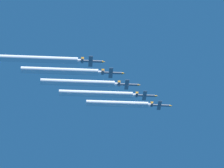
{
  "coord_description": "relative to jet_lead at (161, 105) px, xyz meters",
  "views": [
    {
      "loc": [
        330.89,
        -28.36,
        1.45
      ],
      "look_at": [
        -0.19,
        -8.91,
        243.86
      ],
      "focal_mm": 122.1,
      "sensor_mm": 36.0,
      "label": 1
    }
  ],
  "objects": [
    {
      "name": "jet_fourth_echelon",
      "position": [
        35.18,
        -29.71,
        -4.59
      ],
      "size": [
        8.88,
        12.94,
        3.11
      ],
      "color": "slate"
    },
    {
      "name": "smoke_trail_fourth_echelon",
      "position": [
        35.18,
        -56.72,
        -4.62
      ],
      "size": [
        3.51,
        42.23,
        3.51
      ],
      "color": "white"
    },
    {
      "name": "jet_fifth_echelon",
      "position": [
        47.16,
        -40.76,
        -6.63
      ],
      "size": [
        8.88,
        12.94,
        3.11
      ],
      "color": "slate"
    },
    {
      "name": "smoke_trail_lead",
      "position": [
        0.0,
        -24.23,
        -0.03
      ],
      "size": [
        3.51,
        36.66,
        3.51
      ],
      "color": "white"
    },
    {
      "name": "smoke_trail_third_echelon",
      "position": [
        23.34,
        -47.06,
        -3.24
      ],
      "size": [
        3.51,
        41.58,
        3.51
      ],
      "color": "white"
    },
    {
      "name": "jet_second_echelon",
      "position": [
        12.1,
        -9.65,
        -2.1
      ],
      "size": [
        8.88,
        12.94,
        3.11
      ],
      "color": "slate"
    },
    {
      "name": "jet_lead",
      "position": [
        0.0,
        0.0,
        0.0
      ],
      "size": [
        8.88,
        12.94,
        3.11
      ],
      "color": "slate"
    },
    {
      "name": "jet_third_echelon",
      "position": [
        23.34,
        -20.37,
        -3.21
      ],
      "size": [
        8.88,
        12.94,
        3.11
      ],
      "color": "slate"
    },
    {
      "name": "smoke_trail_second_echelon",
      "position": [
        12.1,
        -36.75,
        -2.13
      ],
      "size": [
        3.51,
        42.41,
        3.51
      ],
      "color": "white"
    },
    {
      "name": "smoke_trail_fifth_echelon",
      "position": [
        47.16,
        -67.43,
        -6.66
      ],
      "size": [
        3.51,
        41.54,
        3.51
      ],
      "color": "white"
    }
  ]
}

